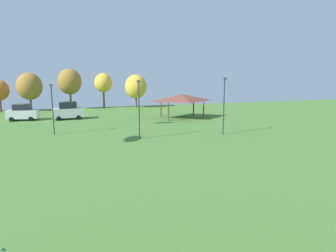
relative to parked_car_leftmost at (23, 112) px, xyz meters
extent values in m
cylinder|color=#3D844C|center=(5.09, -37.40, 0.41)|extent=(0.08, 0.51, 0.39)
cube|color=silver|center=(0.00, 0.00, -0.24)|extent=(4.32, 2.28, 1.21)
cube|color=#1E232D|center=(0.00, 0.00, 0.78)|extent=(2.46, 1.90, 0.85)
cylinder|color=black|center=(1.16, -1.04, -0.85)|extent=(0.66, 0.30, 0.64)
cylinder|color=black|center=(1.38, 0.71, -0.85)|extent=(0.66, 0.30, 0.64)
cylinder|color=black|center=(-1.38, -0.71, -0.85)|extent=(0.66, 0.30, 0.64)
cylinder|color=black|center=(-1.16, 1.04, -0.85)|extent=(0.66, 0.30, 0.64)
cube|color=silver|center=(6.20, -0.78, -0.19)|extent=(4.54, 2.24, 1.32)
cube|color=#1E232D|center=(6.20, -0.78, 0.94)|extent=(2.55, 1.92, 0.93)
cylinder|color=black|center=(7.64, -1.59, -0.85)|extent=(0.66, 0.27, 0.64)
cylinder|color=black|center=(7.48, 0.27, -0.85)|extent=(0.66, 0.27, 0.64)
cylinder|color=black|center=(4.92, -1.82, -0.85)|extent=(0.66, 0.27, 0.64)
cylinder|color=black|center=(4.76, 0.04, -0.85)|extent=(0.66, 0.27, 0.64)
cylinder|color=brown|center=(19.86, -6.50, 0.13)|extent=(0.20, 0.20, 2.60)
cylinder|color=brown|center=(25.28, -6.50, 0.13)|extent=(0.20, 0.20, 2.60)
cylinder|color=brown|center=(19.86, -2.56, 0.13)|extent=(0.20, 0.20, 2.60)
cylinder|color=brown|center=(25.28, -2.56, 0.13)|extent=(0.20, 0.20, 2.60)
pyramid|color=brown|center=(22.57, -4.53, 1.93)|extent=(7.01, 5.10, 1.00)
cylinder|color=#2D2D33|center=(22.86, -17.37, 1.86)|extent=(0.12, 0.12, 6.05)
cube|color=#4C4C51|center=(22.86, -17.37, 5.00)|extent=(0.36, 0.20, 0.24)
cylinder|color=#2D2D33|center=(4.91, -11.86, 1.50)|extent=(0.12, 0.12, 5.34)
cube|color=#4C4C51|center=(4.91, -11.86, 4.29)|extent=(0.36, 0.20, 0.24)
cylinder|color=#2D2D33|center=(13.54, -16.78, 1.74)|extent=(0.12, 0.12, 5.82)
cube|color=#4C4C51|center=(13.54, -16.78, 4.77)|extent=(0.36, 0.20, 0.24)
cylinder|color=brown|center=(-5.15, 11.01, 0.12)|extent=(0.36, 0.36, 2.57)
cylinder|color=brown|center=(-0.30, 10.97, 0.22)|extent=(0.36, 0.36, 2.78)
ellipsoid|color=olive|center=(-0.30, 10.97, 3.24)|extent=(4.34, 4.34, 4.78)
cylinder|color=brown|center=(6.44, 12.23, 0.58)|extent=(0.36, 0.36, 3.50)
ellipsoid|color=olive|center=(6.44, 12.23, 3.95)|extent=(4.32, 4.32, 4.75)
cylinder|color=brown|center=(12.60, 12.53, 0.62)|extent=(0.36, 0.36, 3.57)
ellipsoid|color=gold|center=(12.60, 12.53, 3.67)|extent=(3.37, 3.37, 3.71)
cylinder|color=brown|center=(18.68, 11.18, 0.08)|extent=(0.36, 0.36, 2.50)
ellipsoid|color=gold|center=(18.68, 11.18, 2.91)|extent=(4.20, 4.20, 4.62)
camera|label=1|loc=(7.45, -46.73, 5.69)|focal=32.00mm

